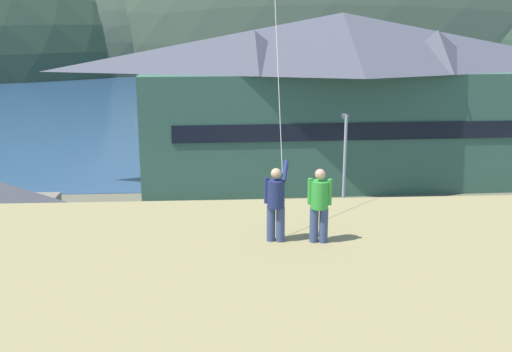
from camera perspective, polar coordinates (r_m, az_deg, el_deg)
name	(u,v)px	position (r m, az deg, el deg)	size (l,w,h in m)	color
ground_plane	(263,324)	(23.76, 0.61, -13.71)	(600.00, 600.00, 0.00)	#66604C
parking_lot_pad	(255,270)	(28.22, -0.08, -8.78)	(40.00, 20.00, 0.10)	gray
bay_water	(232,103)	(81.63, -2.25, 6.82)	(360.00, 84.00, 0.03)	navy
far_hill_east_peak	(60,67)	(145.88, -17.84, 9.65)	(87.67, 52.48, 51.51)	#42513D
far_hill_center_saddle	(396,66)	(146.08, 13.00, 9.98)	(146.60, 70.42, 93.57)	#3D4C38
harbor_lodge	(340,95)	(42.49, 7.90, 7.56)	(28.61, 10.00, 11.52)	#38604C
storage_shed_waterside	(276,139)	(45.32, 1.91, 3.47)	(5.56, 4.77, 4.70)	#338475
wharf_dock	(203,146)	(53.11, -5.00, 2.80)	(3.20, 10.71, 0.70)	#70604C
moored_boat_wharfside	(165,138)	(55.05, -8.52, 3.52)	(2.71, 6.97, 2.16)	#23564C
moored_boat_outer_mooring	(243,147)	(50.71, -1.20, 2.71)	(2.41, 6.90, 2.16)	silver
moored_boat_inner_slip	(166,141)	(53.86, -8.39, 3.27)	(1.83, 5.56, 2.16)	navy
parked_car_mid_row_center	(301,297)	(23.44, 4.26, -11.25)	(4.22, 2.10, 1.82)	silver
parked_car_front_row_silver	(477,225)	(32.91, 19.94, -4.31)	(4.20, 2.06, 1.82)	#236633
parked_car_mid_row_far	(345,231)	(30.38, 8.34, -5.13)	(4.27, 2.18, 1.82)	slate
parked_car_front_row_end	(104,306)	(23.44, -14.03, -11.68)	(4.31, 2.27, 1.82)	black
parked_car_back_row_left	(206,234)	(29.79, -4.71, -5.43)	(4.26, 2.17, 1.82)	navy
parked_car_mid_row_near	(422,292)	(24.59, 15.25, -10.46)	(4.25, 2.14, 1.82)	silver
parking_light_pole	(344,163)	(32.96, 8.27, 1.24)	(0.24, 0.78, 6.15)	#ADADB2
person_kite_flyer	(276,202)	(13.95, 1.87, -2.41)	(0.60, 0.62, 1.86)	#384770
person_companion	(319,203)	(13.95, 5.95, -2.55)	(0.54, 0.40, 1.74)	#384770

